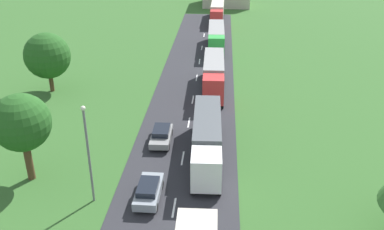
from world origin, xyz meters
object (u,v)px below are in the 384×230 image
(truck_third, at_px, (214,74))
(tree_maple, at_px, (47,56))
(truck_fourth, at_px, (216,37))
(car_fourth, at_px, (161,135))
(lamppost_second, at_px, (88,150))
(truck_second, at_px, (207,137))
(car_third, at_px, (149,190))
(tree_birch, at_px, (21,123))
(truck_fifth, at_px, (217,10))

(truck_third, xyz_separation_m, tree_maple, (-20.33, -1.69, 2.40))
(truck_fourth, xyz_separation_m, car_fourth, (-4.71, -31.42, -1.27))
(car_fourth, xyz_separation_m, lamppost_second, (-4.05, -9.67, 3.77))
(truck_second, height_order, car_fourth, truck_second)
(truck_second, distance_m, lamppost_second, 11.48)
(car_third, distance_m, car_fourth, 9.22)
(car_third, height_order, tree_birch, tree_birch)
(truck_third, relative_size, car_fourth, 2.71)
(truck_fifth, height_order, lamppost_second, lamppost_second)
(lamppost_second, xyz_separation_m, tree_maple, (-11.53, 21.85, 0.04))
(tree_birch, bearing_deg, car_fourth, 34.48)
(truck_fifth, xyz_separation_m, car_third, (-4.26, -60.58, -1.28))
(car_fourth, distance_m, lamppost_second, 11.14)
(lamppost_second, height_order, tree_maple, lamppost_second)
(truck_second, xyz_separation_m, lamppost_second, (-8.62, -7.16, 2.49))
(car_third, distance_m, tree_birch, 11.59)
(truck_second, distance_m, tree_birch, 15.77)
(lamppost_second, bearing_deg, car_third, 5.97)
(truck_second, height_order, tree_birch, tree_birch)
(truck_third, bearing_deg, tree_birch, -125.62)
(lamppost_second, bearing_deg, truck_fifth, 82.00)
(truck_fourth, bearing_deg, tree_maple, -136.52)
(truck_second, relative_size, car_third, 2.89)
(truck_fifth, xyz_separation_m, tree_birch, (-14.73, -58.37, 3.17))
(car_third, xyz_separation_m, car_fourth, (-0.26, 9.22, -0.03))
(truck_second, relative_size, truck_fourth, 1.01)
(lamppost_second, distance_m, tree_maple, 24.70)
(truck_third, distance_m, lamppost_second, 25.24)
(car_fourth, bearing_deg, lamppost_second, -112.73)
(tree_maple, bearing_deg, truck_fifth, 62.83)
(truck_second, relative_size, tree_birch, 1.65)
(truck_second, relative_size, lamppost_second, 1.55)
(car_third, height_order, tree_maple, tree_maple)
(lamppost_second, bearing_deg, truck_third, 69.50)
(truck_fifth, relative_size, lamppost_second, 1.62)
(truck_fourth, xyz_separation_m, tree_birch, (-14.92, -38.43, 3.22))
(tree_maple, bearing_deg, truck_fourth, 43.48)
(truck_fourth, distance_m, tree_maple, 28.08)
(truck_third, distance_m, truck_fifth, 37.49)
(truck_second, bearing_deg, tree_maple, 143.91)
(car_third, distance_m, tree_maple, 26.89)
(truck_third, bearing_deg, truck_fifth, 90.34)
(car_third, bearing_deg, car_fourth, 91.63)
(truck_fifth, relative_size, tree_maple, 1.79)
(truck_third, height_order, truck_fourth, truck_third)
(car_third, relative_size, lamppost_second, 0.54)
(lamppost_second, distance_m, tree_birch, 6.75)
(truck_second, relative_size, car_fourth, 2.88)
(car_fourth, height_order, tree_birch, tree_birch)
(lamppost_second, bearing_deg, tree_maple, 117.83)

